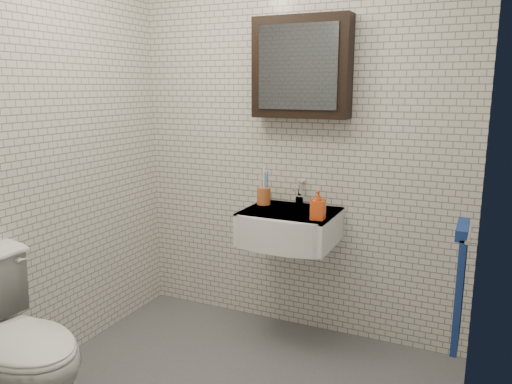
# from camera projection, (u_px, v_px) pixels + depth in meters

# --- Properties ---
(room_shell) EXTENTS (2.22, 2.02, 2.51)m
(room_shell) POSITION_uv_depth(u_px,v_px,m) (219.00, 114.00, 2.23)
(room_shell) COLOR silver
(room_shell) RESTS_ON ground
(washbasin) EXTENTS (0.55, 0.50, 0.20)m
(washbasin) POSITION_uv_depth(u_px,v_px,m) (288.00, 227.00, 3.01)
(washbasin) COLOR white
(washbasin) RESTS_ON room_shell
(faucet) EXTENTS (0.06, 0.20, 0.15)m
(faucet) POSITION_uv_depth(u_px,v_px,m) (299.00, 195.00, 3.15)
(faucet) COLOR silver
(faucet) RESTS_ON washbasin
(mirror_cabinet) EXTENTS (0.60, 0.15, 0.60)m
(mirror_cabinet) POSITION_uv_depth(u_px,v_px,m) (301.00, 68.00, 2.99)
(mirror_cabinet) COLOR black
(mirror_cabinet) RESTS_ON room_shell
(towel_rail) EXTENTS (0.09, 0.30, 0.58)m
(towel_rail) POSITION_uv_depth(u_px,v_px,m) (460.00, 281.00, 2.27)
(towel_rail) COLOR silver
(towel_rail) RESTS_ON room_shell
(toothbrush_cup) EXTENTS (0.09, 0.09, 0.24)m
(toothbrush_cup) POSITION_uv_depth(u_px,v_px,m) (264.00, 195.00, 3.18)
(toothbrush_cup) COLOR #B35A2C
(toothbrush_cup) RESTS_ON washbasin
(soap_bottle) EXTENTS (0.08, 0.08, 0.17)m
(soap_bottle) POSITION_uv_depth(u_px,v_px,m) (318.00, 205.00, 2.81)
(soap_bottle) COLOR orange
(soap_bottle) RESTS_ON washbasin
(toilet) EXTENTS (0.88, 0.61, 0.82)m
(toilet) POSITION_uv_depth(u_px,v_px,m) (16.00, 346.00, 2.31)
(toilet) COLOR white
(toilet) RESTS_ON ground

